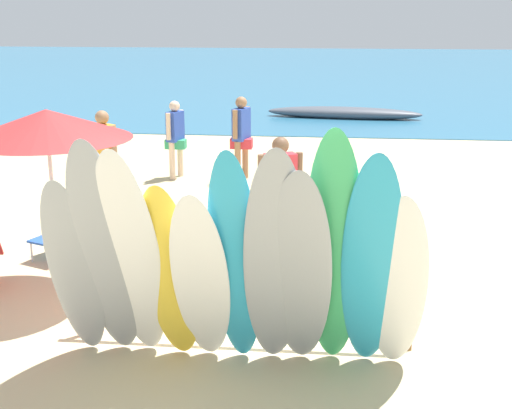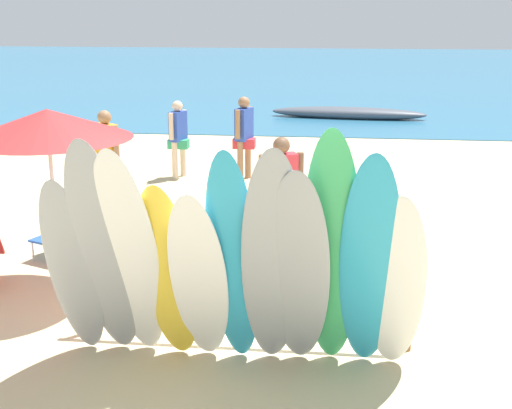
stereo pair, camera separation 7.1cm
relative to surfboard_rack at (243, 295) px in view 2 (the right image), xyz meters
name	(u,v)px [view 2 (the right image)]	position (x,y,z in m)	size (l,w,h in m)	color
ground	(305,124)	(0.00, 14.00, -0.52)	(60.00, 60.00, 0.00)	#D3BC8C
ocean_water	(320,70)	(0.00, 31.81, -0.51)	(60.00, 40.00, 0.02)	teal
surfboard_rack	(243,295)	(0.00, 0.00, 0.00)	(3.47, 0.07, 0.65)	brown
surfboard_grey_0	(73,270)	(-1.52, -0.63, 0.45)	(0.49, 0.06, 2.05)	#999EA3
surfboard_grey_1	(104,254)	(-1.19, -0.69, 0.65)	(0.56, 0.08, 2.48)	#999EA3
surfboard_white_2	(130,259)	(-0.94, -0.68, 0.61)	(0.55, 0.07, 2.41)	white
surfboard_yellow_3	(169,275)	(-0.61, -0.62, 0.43)	(0.53, 0.06, 2.00)	yellow
surfboard_white_4	(199,281)	(-0.31, -0.69, 0.42)	(0.53, 0.06, 2.03)	white
surfboard_teal_5	(234,264)	(0.02, -0.72, 0.61)	(0.47, 0.06, 2.41)	#289EC6
surfboard_grey_6	(273,264)	(0.37, -0.76, 0.64)	(0.56, 0.07, 2.50)	#999EA3
surfboard_grey_7	(298,274)	(0.60, -0.73, 0.55)	(0.56, 0.07, 2.31)	#999EA3
surfboard_green_8	(332,256)	(0.89, -0.69, 0.71)	(0.52, 0.06, 2.63)	#38B266
surfboard_teal_9	(369,268)	(1.22, -0.70, 0.62)	(0.53, 0.08, 2.43)	#289EC6
surfboard_white_10	(396,286)	(1.47, -0.63, 0.43)	(0.52, 0.06, 2.03)	white
beachgoer_by_water	(106,152)	(-2.94, 4.71, 0.45)	(0.55, 0.41, 1.69)	#9E704C
beachgoer_photographing	(281,188)	(0.18, 2.65, 0.44)	(0.60, 0.36, 1.67)	brown
beachgoer_near_rack	(244,132)	(-0.89, 6.98, 0.43)	(0.43, 0.60, 1.66)	#9E704C
beachgoer_midbeach	(178,134)	(-2.22, 7.02, 0.37)	(0.40, 0.56, 1.56)	beige
beach_chair_blue	(63,227)	(-2.81, 2.31, -0.10)	(0.75, 0.88, 0.79)	#B7B7BC
beach_umbrella	(48,124)	(-2.39, 1.10, 1.53)	(1.94, 1.94, 2.23)	silver
distant_boat	(348,113)	(1.28, 15.15, -0.35)	(4.80, 1.21, 0.38)	#4C515B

